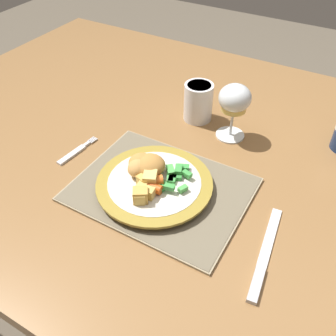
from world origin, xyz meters
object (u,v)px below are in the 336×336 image
table_knife (263,260)px  dinner_plate (154,184)px  dining_table (186,166)px  wine_glass (235,101)px  fork (75,152)px  drinking_cup (198,101)px

table_knife → dinner_plate: bearing=168.0°
dining_table → wine_glass: size_ratio=11.14×
dinner_plate → wine_glass: (0.06, 0.26, 0.08)m
dinner_plate → table_knife: bearing=-12.0°
dinner_plate → table_knife: 0.26m
fork → dining_table: bearing=37.7°
fork → drinking_cup: size_ratio=1.23×
dinner_plate → wine_glass: wine_glass is taller
fork → drinking_cup: bearing=56.4°
dinner_plate → wine_glass: 0.28m
dinner_plate → table_knife: dinner_plate is taller
wine_glass → table_knife: bearing=-58.1°
dining_table → dinner_plate: bearing=-85.2°
fork → wine_glass: 0.39m
drinking_cup → table_knife: bearing=-48.7°
dining_table → wine_glass: bearing=47.4°
dining_table → dinner_plate: 0.20m
table_knife → dining_table: bearing=139.8°
table_knife → wine_glass: (-0.19, 0.31, 0.10)m
table_knife → wine_glass: bearing=121.9°
dining_table → fork: size_ratio=12.92×
dinner_plate → fork: dinner_plate is taller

